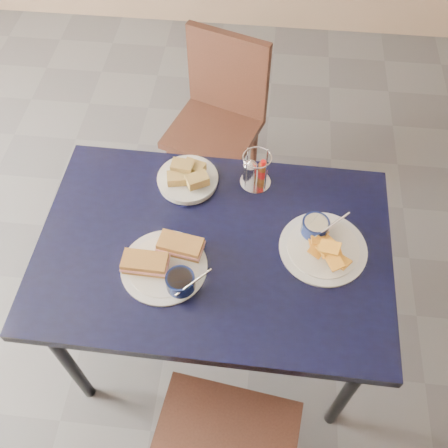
# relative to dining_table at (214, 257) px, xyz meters

# --- Properties ---
(ground) EXTENTS (6.00, 6.00, 0.00)m
(ground) POSITION_rel_dining_table_xyz_m (-0.22, -0.12, -0.68)
(ground) COLOR #4C4C51
(ground) RESTS_ON ground
(dining_table) EXTENTS (1.17, 0.79, 0.75)m
(dining_table) POSITION_rel_dining_table_xyz_m (0.00, 0.00, 0.00)
(dining_table) COLOR black
(dining_table) RESTS_ON ground
(chair_far) EXTENTS (0.50, 0.50, 0.84)m
(chair_far) POSITION_rel_dining_table_xyz_m (-0.11, 0.94, -0.20)
(chair_far) COLOR black
(chair_far) RESTS_ON ground
(sandwich_plate) EXTENTS (0.30, 0.28, 0.12)m
(sandwich_plate) POSITION_rel_dining_table_xyz_m (-0.14, -0.10, 0.09)
(sandwich_plate) COLOR white
(sandwich_plate) RESTS_ON dining_table
(plantain_plate) EXTENTS (0.29, 0.29, 0.12)m
(plantain_plate) POSITION_rel_dining_table_xyz_m (0.35, 0.04, 0.09)
(plantain_plate) COLOR white
(plantain_plate) RESTS_ON dining_table
(bread_basket) EXTENTS (0.21, 0.21, 0.07)m
(bread_basket) POSITION_rel_dining_table_xyz_m (-0.12, 0.26, 0.09)
(bread_basket) COLOR white
(bread_basket) RESTS_ON dining_table
(condiment_caddy) EXTENTS (0.11, 0.11, 0.14)m
(condiment_caddy) POSITION_rel_dining_table_xyz_m (0.11, 0.28, 0.13)
(condiment_caddy) COLOR silver
(condiment_caddy) RESTS_ON dining_table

